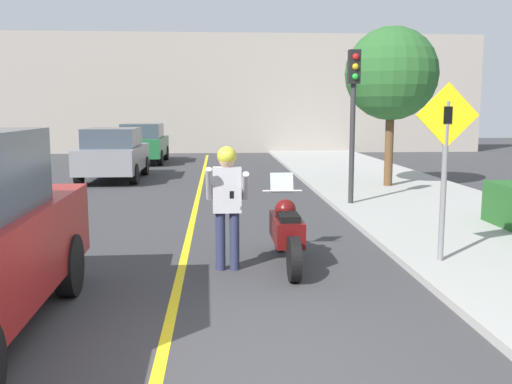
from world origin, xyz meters
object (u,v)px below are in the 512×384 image
(parked_car_grey, at_px, (113,154))
(parked_car_green, at_px, (143,143))
(crossing_sign, at_px, (445,155))
(traffic_light, at_px, (353,97))
(motorcycle, at_px, (286,231))
(street_tree, at_px, (391,74))
(person_biker, at_px, (227,194))

(parked_car_grey, distance_m, parked_car_green, 5.93)
(crossing_sign, height_order, traffic_light, traffic_light)
(traffic_light, bearing_deg, parked_car_grey, 138.29)
(motorcycle, bearing_deg, street_tree, 63.54)
(street_tree, distance_m, parked_car_grey, 9.05)
(person_biker, xyz_separation_m, street_tree, (4.75, 8.03, 2.16))
(traffic_light, height_order, parked_car_grey, traffic_light)
(person_biker, xyz_separation_m, parked_car_grey, (-3.52, 10.82, -0.24))
(parked_car_green, bearing_deg, person_biker, -78.80)
(crossing_sign, bearing_deg, traffic_light, 91.29)
(street_tree, bearing_deg, person_biker, -120.59)
(street_tree, bearing_deg, parked_car_grey, 161.31)
(motorcycle, bearing_deg, crossing_sign, -8.79)
(person_biker, height_order, parked_car_grey, person_biker)
(street_tree, bearing_deg, crossing_sign, -101.56)
(motorcycle, relative_size, traffic_light, 0.67)
(parked_car_grey, relative_size, parked_car_green, 1.00)
(crossing_sign, xyz_separation_m, parked_car_green, (-6.40, 16.85, -0.78))
(street_tree, bearing_deg, traffic_light, -120.74)
(parked_car_green, bearing_deg, traffic_light, -61.78)
(motorcycle, distance_m, parked_car_grey, 11.46)
(person_biker, relative_size, crossing_sign, 0.70)
(parked_car_green, bearing_deg, parked_car_grey, -91.95)
(motorcycle, height_order, traffic_light, traffic_light)
(person_biker, bearing_deg, parked_car_green, 101.20)
(parked_car_grey, height_order, parked_car_green, same)
(crossing_sign, height_order, street_tree, street_tree)
(person_biker, bearing_deg, crossing_sign, -1.75)
(crossing_sign, xyz_separation_m, traffic_light, (-0.12, 5.13, 0.91))
(motorcycle, xyz_separation_m, person_biker, (-0.87, -0.25, 0.59))
(crossing_sign, bearing_deg, person_biker, 178.25)
(motorcycle, height_order, crossing_sign, crossing_sign)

